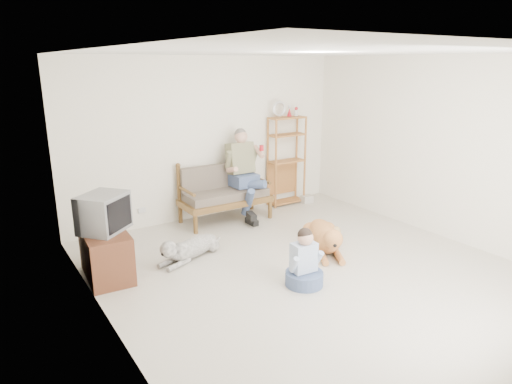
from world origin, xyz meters
TOP-DOWN VIEW (x-y plane):
  - floor at (0.00, 0.00)m, footprint 5.50×5.50m
  - ceiling at (0.00, 0.00)m, footprint 5.50×5.50m
  - wall_back at (0.00, 2.75)m, footprint 5.00×0.00m
  - wall_left at (-2.50, 0.00)m, footprint 0.00×5.50m
  - wall_right at (2.50, 0.00)m, footprint 0.00×5.50m
  - loveseat at (0.06, 2.40)m, footprint 1.51×0.73m
  - man at (0.39, 2.20)m, footprint 0.58×0.83m
  - etagere at (1.49, 2.55)m, footprint 0.73×0.32m
  - book_stack at (1.87, 2.38)m, footprint 0.22×0.16m
  - tv_stand at (-2.23, 1.29)m, footprint 0.56×0.93m
  - crt_tv at (-2.20, 1.30)m, footprint 0.71×0.70m
  - wall_outlet at (-1.25, 2.73)m, footprint 0.12×0.02m
  - golden_retriever at (0.64, 0.46)m, footprint 0.87×1.40m
  - shaggy_dog at (-1.14, 1.23)m, footprint 1.18×0.60m
  - terrier at (0.96, 0.76)m, footprint 0.26×0.58m
  - child at (-0.30, -0.23)m, footprint 0.46×0.46m

SIDE VIEW (x-z plane):
  - floor at x=0.00m, z-range 0.00..0.00m
  - book_stack at x=1.87m, z-range 0.00..0.14m
  - terrier at x=0.96m, z-range -0.02..0.20m
  - shaggy_dog at x=-1.14m, z-range -0.04..0.34m
  - golden_retriever at x=0.64m, z-range -0.04..0.42m
  - child at x=-0.30m, z-range -0.10..0.62m
  - wall_outlet at x=-1.25m, z-range 0.26..0.34m
  - tv_stand at x=-2.23m, z-range 0.00..0.60m
  - loveseat at x=0.06m, z-range 0.01..0.96m
  - man at x=0.39m, z-range 0.03..1.37m
  - crt_tv at x=-2.20m, z-range 0.60..1.07m
  - etagere at x=1.49m, z-range -0.12..1.81m
  - wall_left at x=-2.50m, z-range -1.40..4.10m
  - wall_right at x=2.50m, z-range -1.40..4.10m
  - wall_back at x=0.00m, z-range -1.15..3.85m
  - ceiling at x=0.00m, z-range 2.70..2.70m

